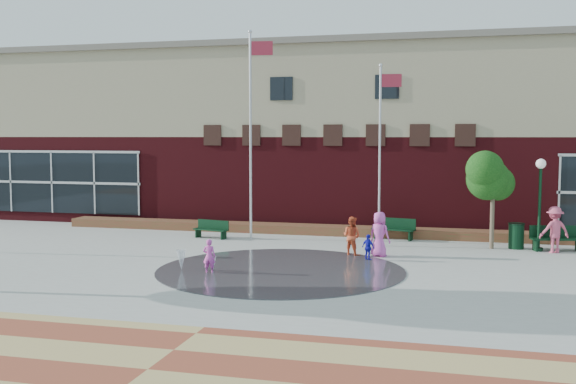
% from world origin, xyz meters
% --- Properties ---
extents(ground, '(120.00, 120.00, 0.00)m').
position_xyz_m(ground, '(0.00, 0.00, 0.00)').
color(ground, '#666056').
rests_on(ground, ground).
extents(plaza_concrete, '(46.00, 18.00, 0.01)m').
position_xyz_m(plaza_concrete, '(0.00, 4.00, 0.00)').
color(plaza_concrete, '#A8A8A0').
rests_on(plaza_concrete, ground).
extents(paver_band, '(46.00, 6.00, 0.01)m').
position_xyz_m(paver_band, '(0.00, -7.00, 0.00)').
color(paver_band, '#98442C').
rests_on(paver_band, ground).
extents(splash_pad, '(8.40, 8.40, 0.01)m').
position_xyz_m(splash_pad, '(0.00, 3.00, 0.00)').
color(splash_pad, '#383A3D').
rests_on(splash_pad, ground).
extents(library_building, '(44.40, 10.40, 9.20)m').
position_xyz_m(library_building, '(0.00, 17.48, 4.64)').
color(library_building, '#4C0C12').
rests_on(library_building, ground).
extents(flower_bed, '(26.00, 1.20, 0.40)m').
position_xyz_m(flower_bed, '(0.00, 11.60, 0.00)').
color(flower_bed, '#A32329').
rests_on(flower_bed, ground).
extents(flagpole_left, '(1.06, 0.25, 9.14)m').
position_xyz_m(flagpole_left, '(-3.06, 9.54, 5.09)').
color(flagpole_left, silver).
rests_on(flagpole_left, ground).
extents(flagpole_right, '(0.92, 0.19, 7.48)m').
position_xyz_m(flagpole_right, '(2.66, 8.91, 4.18)').
color(flagpole_right, silver).
rests_on(flagpole_right, ground).
extents(lamp_right, '(0.39, 0.39, 3.66)m').
position_xyz_m(lamp_right, '(8.87, 9.26, 2.28)').
color(lamp_right, black).
rests_on(lamp_right, ground).
extents(bench_left, '(1.68, 0.81, 0.82)m').
position_xyz_m(bench_left, '(-4.86, 9.17, 0.26)').
color(bench_left, black).
rests_on(bench_left, ground).
extents(bench_mid, '(1.96, 0.94, 0.95)m').
position_xyz_m(bench_mid, '(3.03, 10.82, 0.31)').
color(bench_mid, black).
rests_on(bench_mid, ground).
extents(bench_right, '(2.08, 0.96, 1.01)m').
position_xyz_m(bench_right, '(9.56, 9.44, 0.33)').
color(bench_right, black).
rests_on(bench_right, ground).
extents(trash_can, '(0.64, 0.64, 1.06)m').
position_xyz_m(trash_can, '(8.06, 9.61, 0.54)').
color(trash_can, black).
rests_on(trash_can, ground).
extents(tree_mid, '(2.47, 2.47, 4.17)m').
position_xyz_m(tree_mid, '(7.10, 9.36, 3.03)').
color(tree_mid, '#4E4030').
rests_on(tree_mid, ground).
extents(water_jet_a, '(0.35, 0.35, 0.67)m').
position_xyz_m(water_jet_a, '(-3.25, 2.16, 0.00)').
color(water_jet_a, white).
rests_on(water_jet_a, ground).
extents(water_jet_b, '(0.22, 0.22, 0.50)m').
position_xyz_m(water_jet_b, '(-2.13, 2.23, 0.00)').
color(water_jet_b, white).
rests_on(water_jet_b, ground).
extents(child_splash, '(0.44, 0.31, 1.16)m').
position_xyz_m(child_splash, '(-2.18, 1.99, 0.58)').
color(child_splash, '#E84EC0').
rests_on(child_splash, ground).
extents(adult_red, '(0.89, 0.80, 1.50)m').
position_xyz_m(adult_red, '(1.86, 6.52, 0.75)').
color(adult_red, '#D1502B').
rests_on(adult_red, ground).
extents(adult_pink, '(0.99, 0.84, 1.71)m').
position_xyz_m(adult_pink, '(2.92, 6.49, 0.86)').
color(adult_pink, '#E053BD').
rests_on(adult_pink, ground).
extents(child_blue, '(0.61, 0.51, 0.97)m').
position_xyz_m(child_blue, '(2.62, 5.60, 0.49)').
color(child_blue, '#1717BC').
rests_on(child_blue, ground).
extents(person_bench, '(1.34, 1.04, 1.83)m').
position_xyz_m(person_bench, '(9.42, 8.99, 0.91)').
color(person_bench, '#D34F70').
rests_on(person_bench, ground).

